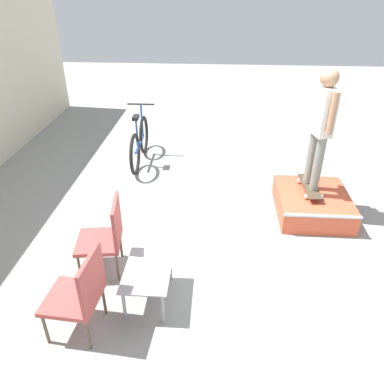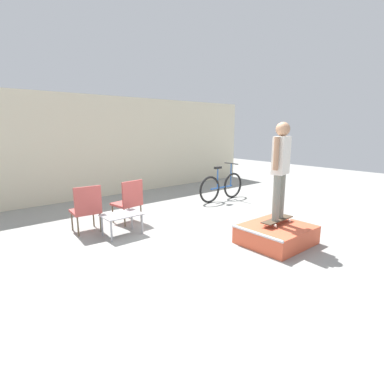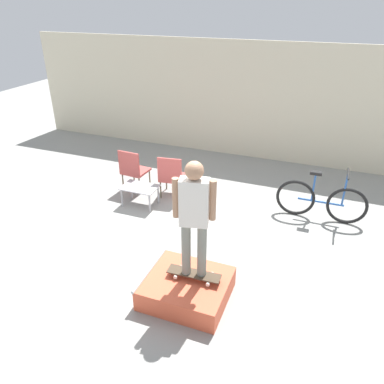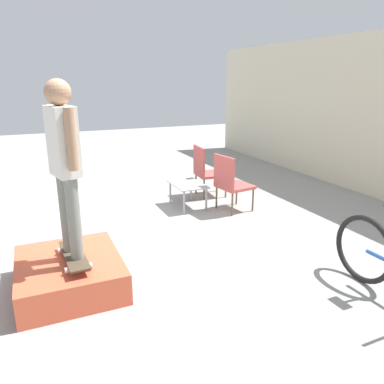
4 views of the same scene
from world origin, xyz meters
name	(u,v)px [view 2 (image 2 of 4)]	position (x,y,z in m)	size (l,w,h in m)	color
ground_plane	(199,239)	(0.00, 0.00, 0.00)	(24.00, 24.00, 0.00)	gray
house_wall_back	(96,147)	(0.00, 4.64, 1.50)	(12.00, 0.06, 3.00)	beige
skate_ramp_box	(276,235)	(0.93, -1.05, 0.17)	(1.22, 1.05, 0.36)	#DB5638
skateboard_on_ramp	(277,220)	(1.02, -0.99, 0.42)	(0.79, 0.28, 0.07)	#473828
person_skater	(281,163)	(1.02, -0.99, 1.45)	(0.56, 0.28, 1.74)	gray
coffee_table	(122,217)	(-1.00, 1.15, 0.36)	(0.75, 0.51, 0.42)	#9E9EA3
patio_chair_left	(86,207)	(-1.47, 1.73, 0.53)	(0.56, 0.56, 0.97)	brown
patio_chair_right	(129,200)	(-0.53, 1.73, 0.53)	(0.59, 0.59, 0.97)	brown
bicycle	(222,187)	(2.56, 1.93, 0.40)	(1.72, 0.52, 1.06)	black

